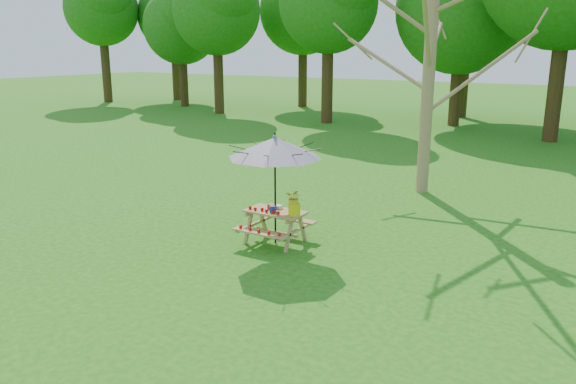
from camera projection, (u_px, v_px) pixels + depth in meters
The scene contains 5 objects.
picnic_table at pixel (275, 227), 11.29m from camera, with size 1.20×1.32×0.67m.
patio_umbrella at pixel (275, 148), 10.89m from camera, with size 2.48×2.48×2.25m.
produce_bins at pixel (274, 208), 11.24m from camera, with size 0.28×0.40×0.13m.
tomatoes_row at pixel (264, 210), 11.13m from camera, with size 0.77×0.13×0.07m, color red, non-canonical shape.
flower_bucket at pixel (294, 201), 10.86m from camera, with size 0.34×0.30×0.53m.
Camera 1 is at (8.54, -4.45, 3.85)m, focal length 35.00 mm.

